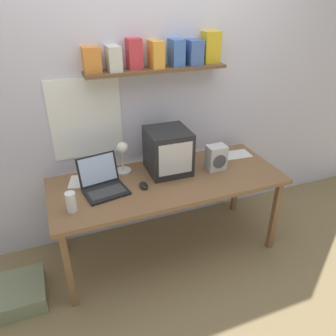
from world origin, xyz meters
name	(u,v)px	position (x,y,z in m)	size (l,w,h in m)	color
ground_plane	(168,248)	(0.00, 0.00, 0.00)	(12.00, 12.00, 0.00)	#8B744E
back_wall	(147,89)	(0.00, 0.46, 1.31)	(5.60, 0.24, 2.60)	silver
corner_desk	(168,185)	(0.00, 0.00, 0.65)	(1.82, 0.73, 0.71)	brown
crt_monitor	(168,151)	(0.05, 0.13, 0.88)	(0.34, 0.35, 0.35)	#232326
laptop	(103,182)	(-0.50, 0.04, 0.77)	(0.35, 0.33, 0.24)	black
desk_lamp	(123,154)	(-0.30, 0.21, 0.89)	(0.13, 0.17, 0.29)	silver
juice_glass	(71,203)	(-0.75, -0.16, 0.77)	(0.07, 0.07, 0.14)	white
space_heater	(216,158)	(0.43, 0.02, 0.81)	(0.16, 0.12, 0.21)	silver
computer_mouse	(144,185)	(-0.21, -0.04, 0.72)	(0.06, 0.11, 0.03)	black
loose_paper_near_laptop	(82,181)	(-0.64, 0.21, 0.71)	(0.24, 0.24, 0.00)	white
loose_paper_near_monitor	(234,155)	(0.71, 0.18, 0.71)	(0.31, 0.19, 0.00)	silver
floor_cushion	(18,294)	(-1.22, -0.12, 0.07)	(0.38, 0.38, 0.13)	gray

